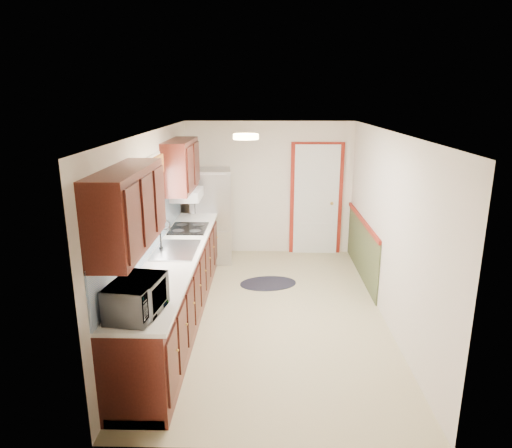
{
  "coord_description": "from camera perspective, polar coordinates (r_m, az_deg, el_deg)",
  "views": [
    {
      "loc": [
        -0.06,
        -5.63,
        2.83
      ],
      "look_at": [
        -0.19,
        0.3,
        1.15
      ],
      "focal_mm": 32.0,
      "sensor_mm": 36.0,
      "label": 1
    }
  ],
  "objects": [
    {
      "name": "microwave",
      "position": [
        4.2,
        -14.74,
        -8.45
      ],
      "size": [
        0.4,
        0.62,
        0.4
      ],
      "primitive_type": "imported",
      "rotation": [
        0.0,
        0.0,
        1.43
      ],
      "color": "white",
      "rests_on": "kitchen_run"
    },
    {
      "name": "back_wall_trim",
      "position": [
        8.14,
        8.68,
        1.83
      ],
      "size": [
        1.12,
        2.3,
        2.08
      ],
      "color": "maroon",
      "rests_on": "ground"
    },
    {
      "name": "room_shell",
      "position": [
        5.86,
        1.81,
        -0.35
      ],
      "size": [
        3.2,
        5.2,
        2.52
      ],
      "color": "tan",
      "rests_on": "ground"
    },
    {
      "name": "ceiling_fixture",
      "position": [
        5.45,
        -1.28,
        10.87
      ],
      "size": [
        0.3,
        0.3,
        0.06
      ],
      "primitive_type": "cylinder",
      "color": "#FFD88C",
      "rests_on": "room_shell"
    },
    {
      "name": "rug",
      "position": [
        7.16,
        1.52,
        -7.43
      ],
      "size": [
        0.97,
        0.72,
        0.01
      ],
      "primitive_type": "ellipsoid",
      "rotation": [
        0.0,
        0.0,
        0.18
      ],
      "color": "black",
      "rests_on": "ground"
    },
    {
      "name": "cooktop",
      "position": [
        6.74,
        -8.42,
        -0.55
      ],
      "size": [
        0.53,
        0.63,
        0.02
      ],
      "primitive_type": "cube",
      "color": "black",
      "rests_on": "kitchen_run"
    },
    {
      "name": "kitchen_run",
      "position": [
        5.82,
        -10.49,
        -4.75
      ],
      "size": [
        0.63,
        4.0,
        2.2
      ],
      "color": "#3C130D",
      "rests_on": "ground"
    },
    {
      "name": "refrigerator",
      "position": [
        7.96,
        -5.59,
        1.04
      ],
      "size": [
        0.73,
        0.71,
        1.63
      ],
      "rotation": [
        0.0,
        0.0,
        0.09
      ],
      "color": "#B7B7BC",
      "rests_on": "ground"
    }
  ]
}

